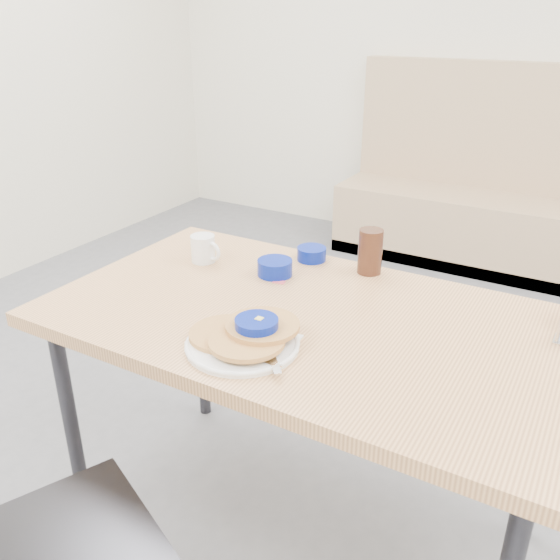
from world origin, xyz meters
The scene contains 11 objects.
wall_back centered at (0.00, 2.97, 1.40)m, with size 5.00×0.06×2.80m, color beige.
booth_bench centered at (0.00, 2.78, 0.35)m, with size 1.90×0.56×1.22m.
dining_table centered at (0.00, 0.25, 0.70)m, with size 1.40×0.80×0.76m.
diner_chair centered at (-0.24, -0.54, 0.53)m, with size 0.55×0.55×0.92m.
pancake_plate centered at (-0.05, 0.03, 0.78)m, with size 0.29×0.28×0.05m.
coffee_mug centered at (-0.45, 0.41, 0.80)m, with size 0.11×0.08×0.09m.
grits_setting centered at (-0.03, 0.05, 0.79)m, with size 0.20×0.18×0.07m.
creamer_bowl centered at (-0.16, 0.59, 0.78)m, with size 0.09×0.09×0.04m.
butter_bowl centered at (-0.20, 0.43, 0.78)m, with size 0.11×0.11×0.05m.
amber_tumbler centered at (0.04, 0.59, 0.83)m, with size 0.07×0.07×0.14m, color #3B1F12.
sugar_wrapper centered at (-0.16, 0.39, 0.76)m, with size 0.04×0.02×0.00m, color #E64C58.
Camera 1 is at (0.64, -0.99, 1.50)m, focal length 38.00 mm.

